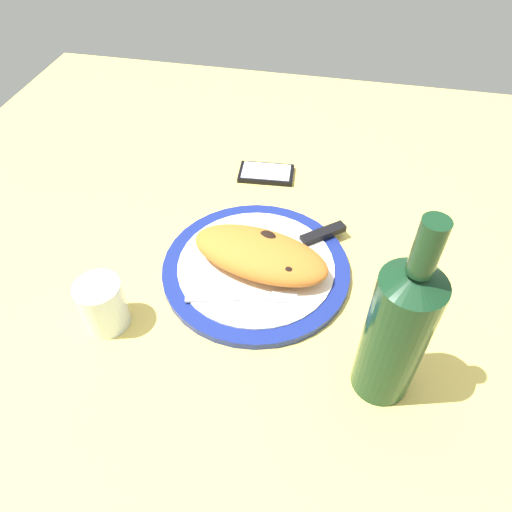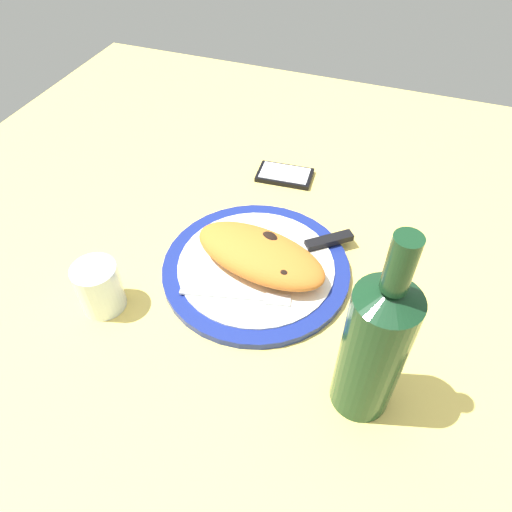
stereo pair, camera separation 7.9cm
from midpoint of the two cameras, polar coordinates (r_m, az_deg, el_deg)
The scene contains 8 objects.
ground_plane at distance 82.56cm, azimuth -2.73°, elevation -2.63°, with size 150.00×150.00×3.00cm, color #EACC60.
plate at distance 80.85cm, azimuth -2.79°, elevation -1.56°, with size 31.88×31.88×1.67cm.
calzone at distance 78.53cm, azimuth -2.31°, elevation 0.31°, with size 25.15×15.45×5.12cm.
fork at distance 75.22cm, azimuth -3.49°, elevation -5.22°, with size 17.63×5.85×0.40cm.
knife at distance 83.86cm, azimuth 3.77°, elevation 1.90°, with size 17.47×14.95×1.20cm.
smartphone at distance 101.29cm, azimuth -1.03°, elevation 9.82°, with size 11.91×7.58×1.16cm.
water_glass at distance 76.60cm, azimuth -20.72°, elevation -5.93°, with size 6.91×6.91×8.46cm.
wine_bottle at distance 60.23cm, azimuth 13.02°, elevation -8.96°, with size 7.91×7.91×30.27cm.
Camera 1 is at (11.27, -53.50, 60.49)cm, focal length 33.27 mm.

